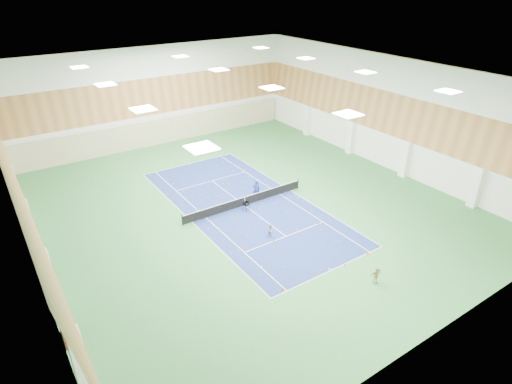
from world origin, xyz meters
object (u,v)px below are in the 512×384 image
coach (256,189)px  ball_cart (246,206)px  child_court (271,230)px  child_apron (376,275)px  tennis_net (245,200)px

coach → ball_cart: bearing=59.5°
child_court → child_apron: size_ratio=0.90×
tennis_net → child_apron: bearing=-83.7°
child_court → coach: bearing=69.8°
coach → child_court: 6.88m
child_court → child_apron: child_apron is taller
tennis_net → ball_cart: size_ratio=14.52×
child_court → child_apron: 9.35m
tennis_net → child_court: child_court is taller
child_apron → ball_cart: child_apron is taller
coach → child_court: coach is taller
child_court → ball_cart: (0.66, 4.80, -0.15)m
child_apron → ball_cart: size_ratio=1.49×
ball_cart → child_court: bearing=-117.4°
tennis_net → coach: 1.86m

